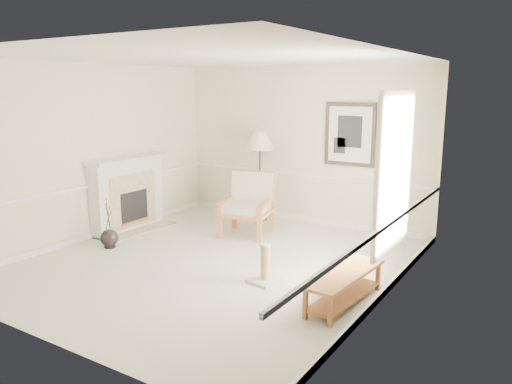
{
  "coord_description": "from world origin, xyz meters",
  "views": [
    {
      "loc": [
        4.2,
        -5.52,
        2.49
      ],
      "look_at": [
        0.28,
        0.7,
        0.96
      ],
      "focal_mm": 35.0,
      "sensor_mm": 36.0,
      "label": 1
    }
  ],
  "objects_px": {
    "floor_vase": "(109,239)",
    "scratching_post": "(265,270)",
    "bench": "(344,283)",
    "armchair": "(249,201)",
    "floor_lamp": "(260,143)"
  },
  "relations": [
    {
      "from": "floor_vase",
      "to": "scratching_post",
      "type": "relative_size",
      "value": 1.55
    },
    {
      "from": "floor_lamp",
      "to": "bench",
      "type": "relative_size",
      "value": 1.23
    },
    {
      "from": "floor_vase",
      "to": "bench",
      "type": "distance_m",
      "value": 3.97
    },
    {
      "from": "floor_vase",
      "to": "scratching_post",
      "type": "distance_m",
      "value": 2.85
    },
    {
      "from": "bench",
      "to": "scratching_post",
      "type": "relative_size",
      "value": 2.62
    },
    {
      "from": "armchair",
      "to": "scratching_post",
      "type": "height_order",
      "value": "armchair"
    },
    {
      "from": "floor_vase",
      "to": "armchair",
      "type": "relative_size",
      "value": 0.77
    },
    {
      "from": "armchair",
      "to": "bench",
      "type": "xyz_separation_m",
      "value": [
        2.54,
        -1.86,
        -0.32
      ]
    },
    {
      "from": "floor_vase",
      "to": "bench",
      "type": "height_order",
      "value": "floor_vase"
    },
    {
      "from": "floor_vase",
      "to": "armchair",
      "type": "distance_m",
      "value": 2.39
    },
    {
      "from": "floor_vase",
      "to": "scratching_post",
      "type": "height_order",
      "value": "floor_vase"
    },
    {
      "from": "bench",
      "to": "floor_vase",
      "type": "bearing_deg",
      "value": -179.88
    },
    {
      "from": "armchair",
      "to": "scratching_post",
      "type": "distance_m",
      "value": 2.32
    },
    {
      "from": "armchair",
      "to": "floor_lamp",
      "type": "height_order",
      "value": "floor_lamp"
    },
    {
      "from": "floor_lamp",
      "to": "scratching_post",
      "type": "xyz_separation_m",
      "value": [
        1.72,
        -2.66,
        -1.32
      ]
    }
  ]
}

